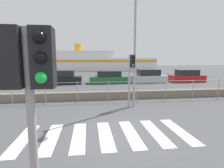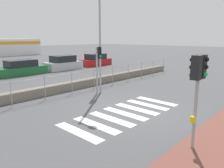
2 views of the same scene
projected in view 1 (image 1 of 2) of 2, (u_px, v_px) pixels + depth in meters
ground_plane at (124, 134)px, 6.11m from camera, size 160.00×160.00×0.00m
crosswalk at (105, 135)px, 6.03m from camera, size 5.85×2.40×0.01m
seawall at (107, 95)px, 11.59m from camera, size 24.69×0.55×0.52m
harbor_fence at (108, 88)px, 10.65m from camera, size 22.26×0.04×1.32m
traffic_light_near at (29, 84)px, 1.99m from camera, size 0.58×0.41×2.92m
traffic_light_far at (131, 69)px, 9.47m from camera, size 0.34×0.32×2.85m
streetlamp at (136, 31)px, 9.07m from camera, size 0.32×1.01×6.67m
ferry_boat at (90, 62)px, 44.26m from camera, size 30.70×7.94×6.62m
parked_car_black at (63, 78)px, 19.07m from camera, size 3.91×1.82×1.49m
parked_car_green at (109, 78)px, 19.73m from camera, size 4.35×1.82×1.39m
parked_car_silver at (148, 77)px, 20.34m from camera, size 3.98×1.89×1.52m
parked_car_red at (187, 77)px, 20.98m from camera, size 3.97×1.76×1.45m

